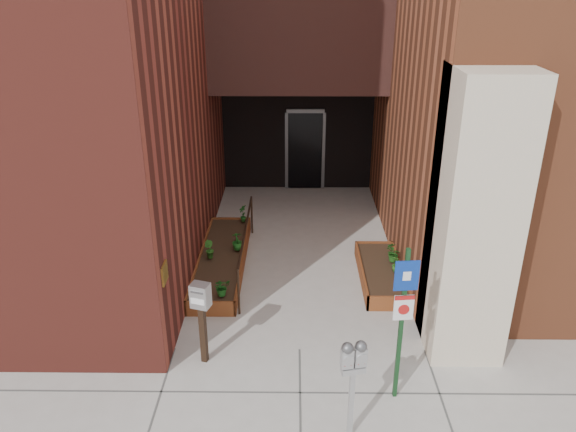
{
  "coord_description": "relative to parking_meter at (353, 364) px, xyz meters",
  "views": [
    {
      "loc": [
        -0.11,
        -7.33,
        5.58
      ],
      "look_at": [
        -0.2,
        1.8,
        1.54
      ],
      "focal_mm": 35.0,
      "sensor_mm": 36.0,
      "label": 1
    }
  ],
  "objects": [
    {
      "name": "sign_post",
      "position": [
        0.71,
        0.71,
        0.32
      ],
      "size": [
        0.32,
        0.09,
        2.35
      ],
      "color": "#153A1B",
      "rests_on": "ground"
    },
    {
      "name": "shrub_right_b",
      "position": [
        1.21,
        4.38,
        -0.67
      ],
      "size": [
        0.17,
        0.17,
        0.32
      ],
      "primitive_type": "imported",
      "rotation": [
        0.0,
        0.0,
        3.13
      ],
      "color": "#1B4F16",
      "rests_on": "planter_right"
    },
    {
      "name": "planter_left",
      "position": [
        -2.19,
        4.47,
        -1.0
      ],
      "size": [
        0.9,
        3.6,
        0.3
      ],
      "color": "brown",
      "rests_on": "ground"
    },
    {
      "name": "payment_dropbox",
      "position": [
        -2.11,
        1.48,
        -0.14
      ],
      "size": [
        0.32,
        0.27,
        1.37
      ],
      "color": "black",
      "rests_on": "ground"
    },
    {
      "name": "ground",
      "position": [
        -0.64,
        1.77,
        -1.13
      ],
      "size": [
        80.0,
        80.0,
        0.0
      ],
      "primitive_type": "plane",
      "color": "#9E9991",
      "rests_on": "ground"
    },
    {
      "name": "shrub_left_b",
      "position": [
        -2.41,
        4.31,
        -0.65
      ],
      "size": [
        0.27,
        0.27,
        0.36
      ],
      "primitive_type": "imported",
      "rotation": [
        0.0,
        0.0,
        2.51
      ],
      "color": "#265A19",
      "rests_on": "planter_left"
    },
    {
      "name": "planter_right",
      "position": [
        0.96,
        3.97,
        -1.0
      ],
      "size": [
        0.8,
        2.2,
        0.3
      ],
      "color": "brown",
      "rests_on": "ground"
    },
    {
      "name": "shrub_left_c",
      "position": [
        -1.89,
        4.67,
        -0.64
      ],
      "size": [
        0.26,
        0.26,
        0.38
      ],
      "primitive_type": "imported",
      "rotation": [
        0.0,
        0.0,
        3.36
      ],
      "color": "#1C5A19",
      "rests_on": "planter_left"
    },
    {
      "name": "handrail",
      "position": [
        -1.69,
        4.42,
        -0.38
      ],
      "size": [
        0.04,
        3.34,
        0.9
      ],
      "color": "black",
      "rests_on": "ground"
    },
    {
      "name": "shrub_right_c",
      "position": [
        1.21,
        4.17,
        -0.67
      ],
      "size": [
        0.4,
        0.4,
        0.32
      ],
      "primitive_type": "imported",
      "rotation": [
        0.0,
        0.0,
        4.15
      ],
      "color": "#205819",
      "rests_on": "planter_right"
    },
    {
      "name": "shrub_left_d",
      "position": [
        -1.89,
        6.04,
        -0.63
      ],
      "size": [
        0.26,
        0.26,
        0.4
      ],
      "primitive_type": "imported",
      "rotation": [
        0.0,
        0.0,
        5.02
      ],
      "color": "#175219",
      "rests_on": "planter_left"
    },
    {
      "name": "parking_meter",
      "position": [
        0.0,
        0.0,
        0.0
      ],
      "size": [
        0.34,
        0.19,
        1.46
      ],
      "color": "#AAAAAC",
      "rests_on": "ground"
    },
    {
      "name": "shrub_right_a",
      "position": [
        1.21,
        3.79,
        -0.68
      ],
      "size": [
        0.18,
        0.18,
        0.3
      ],
      "primitive_type": "imported",
      "rotation": [
        0.0,
        0.0,
        1.63
      ],
      "color": "#275A19",
      "rests_on": "planter_right"
    },
    {
      "name": "shrub_left_a",
      "position": [
        -1.99,
        2.91,
        -0.67
      ],
      "size": [
        0.39,
        0.39,
        0.32
      ],
      "primitive_type": "imported",
      "rotation": [
        0.0,
        0.0,
        0.5
      ],
      "color": "#185317",
      "rests_on": "planter_left"
    }
  ]
}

